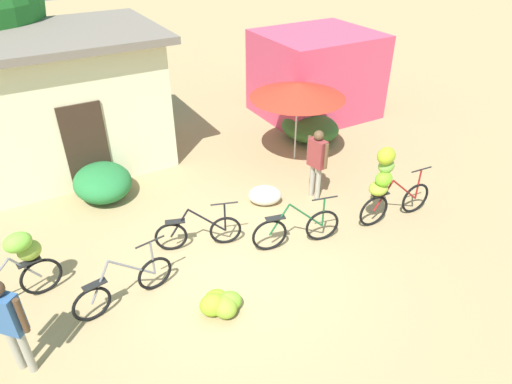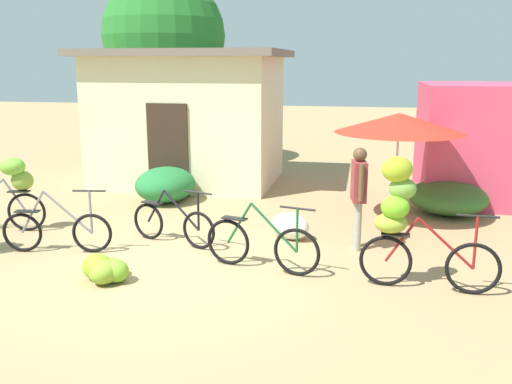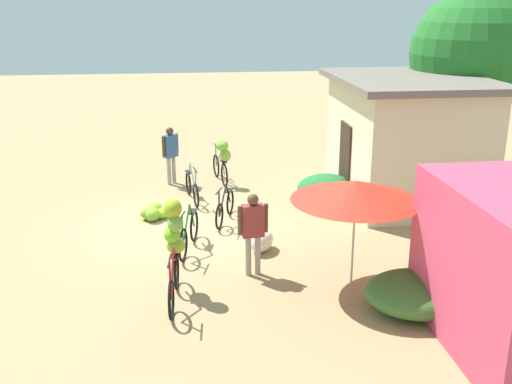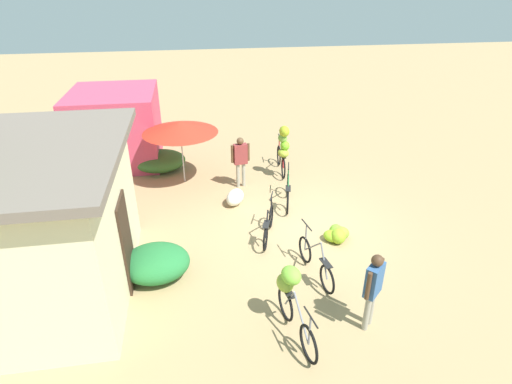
{
  "view_description": "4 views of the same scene",
  "coord_description": "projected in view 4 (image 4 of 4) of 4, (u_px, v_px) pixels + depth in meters",
  "views": [
    {
      "loc": [
        -2.74,
        -5.49,
        5.46
      ],
      "look_at": [
        0.95,
        0.9,
        0.8
      ],
      "focal_mm": 31.91,
      "sensor_mm": 36.0,
      "label": 1
    },
    {
      "loc": [
        2.63,
        -7.26,
        2.85
      ],
      "look_at": [
        0.95,
        1.35,
        0.8
      ],
      "focal_mm": 39.07,
      "sensor_mm": 36.0,
      "label": 2
    },
    {
      "loc": [
        12.77,
        -0.03,
        4.96
      ],
      "look_at": [
        -0.14,
        1.57,
        0.74
      ],
      "focal_mm": 41.95,
      "sensor_mm": 36.0,
      "label": 3
    },
    {
      "loc": [
        -8.62,
        2.52,
        5.76
      ],
      "look_at": [
        0.13,
        1.1,
        1.07
      ],
      "focal_mm": 28.6,
      "sensor_mm": 36.0,
      "label": 4
    }
  ],
  "objects": [
    {
      "name": "person_bystander",
      "position": [
        240.0,
        157.0,
        12.2
      ],
      "size": [
        0.26,
        0.57,
        1.6
      ],
      "color": "gray",
      "rests_on": "ground"
    },
    {
      "name": "building_low",
      "position": [
        37.0,
        225.0,
        7.73
      ],
      "size": [
        4.57,
        3.59,
        3.13
      ],
      "color": "beige",
      "rests_on": "ground"
    },
    {
      "name": "shop_pink",
      "position": [
        117.0,
        126.0,
        14.02
      ],
      "size": [
        3.2,
        2.8,
        2.41
      ],
      "primitive_type": "cube",
      "color": "#D44261",
      "rests_on": "ground"
    },
    {
      "name": "bicycle_leftmost",
      "position": [
        291.0,
        295.0,
        7.22
      ],
      "size": [
        1.66,
        0.48,
        1.28
      ],
      "color": "black",
      "rests_on": "ground"
    },
    {
      "name": "bicycle_rightmost",
      "position": [
        283.0,
        147.0,
        12.93
      ],
      "size": [
        1.74,
        0.4,
        1.72
      ],
      "color": "black",
      "rests_on": "ground"
    },
    {
      "name": "market_umbrella",
      "position": [
        180.0,
        127.0,
        12.14
      ],
      "size": [
        2.27,
        2.27,
        1.98
      ],
      "color": "beige",
      "rests_on": "ground"
    },
    {
      "name": "bicycle_near_pile",
      "position": [
        315.0,
        262.0,
        8.73
      ],
      "size": [
        1.68,
        0.33,
        0.99
      ],
      "color": "black",
      "rests_on": "ground"
    },
    {
      "name": "bicycle_by_shop",
      "position": [
        288.0,
        192.0,
        11.53
      ],
      "size": [
        1.68,
        0.45,
        0.96
      ],
      "color": "black",
      "rests_on": "ground"
    },
    {
      "name": "person_vendor",
      "position": [
        373.0,
        285.0,
        7.14
      ],
      "size": [
        0.42,
        0.44,
        1.61
      ],
      "color": "gray",
      "rests_on": "ground"
    },
    {
      "name": "produce_sack",
      "position": [
        235.0,
        197.0,
        11.57
      ],
      "size": [
        0.83,
        0.73,
        0.44
      ],
      "primitive_type": "ellipsoid",
      "rotation": [
        0.0,
        0.0,
        2.62
      ],
      "color": "silver",
      "rests_on": "ground"
    },
    {
      "name": "banana_pile_on_ground",
      "position": [
        337.0,
        234.0,
        10.02
      ],
      "size": [
        0.76,
        0.74,
        0.36
      ],
      "color": "#75B02C",
      "rests_on": "ground"
    },
    {
      "name": "ground_plane",
      "position": [
        299.0,
        228.0,
        10.57
      ],
      "size": [
        60.0,
        60.0,
        0.0
      ],
      "primitive_type": "plane",
      "color": "tan"
    },
    {
      "name": "hedge_bush_front_right",
      "position": [
        160.0,
        161.0,
        13.63
      ],
      "size": [
        1.48,
        1.7,
        0.62
      ],
      "primitive_type": "ellipsoid",
      "color": "#396C2D",
      "rests_on": "ground"
    },
    {
      "name": "hedge_bush_front_left",
      "position": [
        156.0,
        263.0,
        8.68
      ],
      "size": [
        1.22,
        1.45,
        0.72
      ],
      "primitive_type": "ellipsoid",
      "color": "#257337",
      "rests_on": "ground"
    },
    {
      "name": "bicycle_center_loaded",
      "position": [
        268.0,
        226.0,
        10.03
      ],
      "size": [
        1.54,
        0.56,
        0.92
      ],
      "color": "black",
      "rests_on": "ground"
    }
  ]
}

